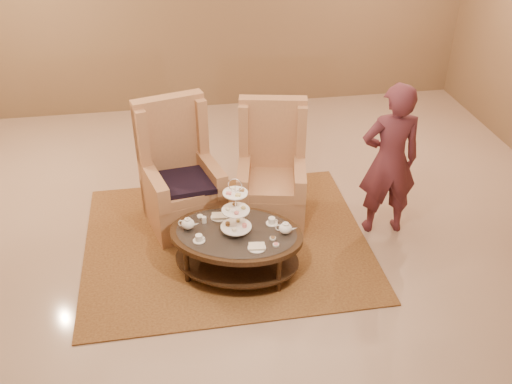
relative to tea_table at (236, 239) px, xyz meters
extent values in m
plane|color=tan|center=(0.14, 0.14, -0.40)|extent=(8.00, 8.00, 0.00)
cube|color=silver|center=(0.14, 0.14, -0.40)|extent=(8.00, 8.00, 0.02)
cube|color=olive|center=(-0.05, 0.50, -0.39)|extent=(3.02, 2.52, 0.02)
cylinder|color=black|center=(-0.50, -0.08, -0.18)|extent=(0.07, 0.07, 0.43)
cylinder|color=black|center=(0.35, -0.37, -0.18)|extent=(0.07, 0.07, 0.43)
cylinder|color=black|center=(-0.35, 0.36, -0.18)|extent=(0.07, 0.07, 0.43)
cylinder|color=black|center=(0.50, 0.08, -0.18)|extent=(0.07, 0.07, 0.43)
cylinder|color=white|center=(0.00, 0.00, 0.36)|extent=(0.01, 0.01, 0.54)
torus|color=white|center=(0.00, 0.00, 0.63)|extent=(0.13, 0.05, 0.14)
cylinder|color=white|center=(0.00, 0.00, 0.16)|extent=(0.38, 0.38, 0.01)
cylinder|color=white|center=(0.00, 0.00, 0.35)|extent=(0.34, 0.34, 0.01)
cylinder|color=white|center=(0.00, 0.00, 0.54)|extent=(0.30, 0.30, 0.01)
cylinder|color=#D5706D|center=(0.08, -0.03, 0.18)|extent=(0.05, 0.05, 0.03)
cylinder|color=tan|center=(0.03, 0.08, 0.18)|extent=(0.05, 0.05, 0.03)
cylinder|color=brown|center=(-0.08, 0.03, 0.18)|extent=(0.05, 0.05, 0.03)
cylinder|color=white|center=(-0.03, -0.08, 0.18)|extent=(0.05, 0.05, 0.03)
ellipsoid|color=tan|center=(0.07, 0.00, 0.37)|extent=(0.06, 0.06, 0.03)
ellipsoid|color=brown|center=(0.00, 0.07, 0.37)|extent=(0.06, 0.06, 0.03)
ellipsoid|color=white|center=(-0.07, 0.00, 0.37)|extent=(0.06, 0.06, 0.03)
ellipsoid|color=#D5706D|center=(0.00, -0.07, 0.37)|extent=(0.06, 0.06, 0.03)
cube|color=brown|center=(0.06, 0.02, 0.56)|extent=(0.06, 0.05, 0.02)
cube|color=white|center=(-0.02, 0.06, 0.56)|extent=(0.06, 0.05, 0.02)
cube|color=#D5706D|center=(-0.06, -0.02, 0.56)|extent=(0.06, 0.05, 0.02)
cube|color=tan|center=(0.02, -0.06, 0.56)|extent=(0.06, 0.05, 0.02)
ellipsoid|color=white|center=(-0.45, 0.13, 0.15)|extent=(0.16, 0.16, 0.10)
cylinder|color=white|center=(-0.45, 0.13, 0.20)|extent=(0.08, 0.08, 0.01)
sphere|color=white|center=(-0.45, 0.13, 0.22)|extent=(0.03, 0.03, 0.02)
cone|color=white|center=(-0.38, 0.10, 0.16)|extent=(0.08, 0.05, 0.06)
torus|color=white|center=(-0.52, 0.15, 0.15)|extent=(0.07, 0.04, 0.07)
ellipsoid|color=white|center=(0.46, -0.10, 0.15)|extent=(0.16, 0.16, 0.10)
cylinder|color=white|center=(0.46, -0.10, 0.20)|extent=(0.08, 0.08, 0.01)
sphere|color=white|center=(0.46, -0.10, 0.22)|extent=(0.03, 0.03, 0.02)
cone|color=white|center=(0.54, -0.12, 0.16)|extent=(0.08, 0.05, 0.06)
torus|color=white|center=(0.40, -0.08, 0.15)|extent=(0.07, 0.04, 0.07)
cylinder|color=white|center=(-0.37, -0.08, 0.10)|extent=(0.15, 0.15, 0.01)
cylinder|color=white|center=(-0.37, -0.08, 0.13)|extent=(0.09, 0.09, 0.06)
torus|color=white|center=(-0.33, -0.10, 0.13)|extent=(0.04, 0.02, 0.04)
cylinder|color=white|center=(0.37, 0.08, 0.10)|extent=(0.15, 0.15, 0.01)
cylinder|color=white|center=(0.37, 0.08, 0.13)|extent=(0.09, 0.09, 0.06)
torus|color=white|center=(0.40, 0.07, 0.13)|extent=(0.04, 0.02, 0.04)
cylinder|color=white|center=(-0.14, 0.27, 0.10)|extent=(0.22, 0.22, 0.01)
cube|color=beige|center=(-0.14, 0.27, 0.11)|extent=(0.16, 0.12, 0.02)
cylinder|color=white|center=(0.16, -0.28, 0.10)|extent=(0.22, 0.22, 0.01)
cube|color=beige|center=(0.16, -0.28, 0.11)|extent=(0.16, 0.12, 0.02)
cylinder|color=white|center=(-0.29, 0.21, 0.12)|extent=(0.06, 0.06, 0.06)
cylinder|color=white|center=(0.34, -0.27, 0.10)|extent=(0.08, 0.08, 0.02)
cylinder|color=#D5706D|center=(0.34, -0.27, 0.11)|extent=(0.05, 0.05, 0.01)
cylinder|color=white|center=(0.33, -0.17, 0.10)|extent=(0.08, 0.08, 0.02)
cylinder|color=brown|center=(0.33, -0.17, 0.11)|extent=(0.05, 0.05, 0.01)
cylinder|color=white|center=(-0.33, 0.31, 0.10)|extent=(0.08, 0.08, 0.02)
cylinder|color=white|center=(-0.33, 0.31, 0.11)|extent=(0.05, 0.05, 0.01)
cube|color=tan|center=(-0.47, 0.92, -0.17)|extent=(0.94, 0.94, 0.46)
cube|color=tan|center=(-0.45, 0.86, 0.12)|extent=(0.80, 0.80, 0.11)
cube|color=tan|center=(-0.55, 1.22, 0.31)|extent=(0.78, 0.35, 1.42)
cube|color=tan|center=(-0.85, 1.09, 0.64)|extent=(0.17, 0.26, 0.66)
cube|color=tan|center=(-0.22, 1.27, 0.64)|extent=(0.17, 0.26, 0.66)
cube|color=tan|center=(-0.76, 0.78, 0.20)|extent=(0.31, 0.70, 0.28)
cube|color=tan|center=(-0.15, 0.95, 0.20)|extent=(0.31, 0.70, 0.28)
cube|color=black|center=(-0.44, 0.83, 0.19)|extent=(0.67, 0.62, 0.07)
cube|color=tan|center=(0.51, 0.85, -0.18)|extent=(0.86, 0.86, 0.44)
cube|color=tan|center=(0.50, 0.80, 0.09)|extent=(0.73, 0.73, 0.10)
cube|color=tan|center=(0.57, 1.15, 0.28)|extent=(0.75, 0.29, 1.36)
cube|color=tan|center=(0.25, 1.17, 0.60)|extent=(0.15, 0.25, 0.63)
cube|color=tan|center=(0.87, 1.05, 0.60)|extent=(0.15, 0.25, 0.63)
cube|color=tan|center=(0.20, 0.86, 0.18)|extent=(0.25, 0.67, 0.27)
cube|color=tan|center=(0.80, 0.74, 0.18)|extent=(0.25, 0.67, 0.27)
imported|color=#55242F|center=(1.69, 0.47, 0.46)|extent=(0.66, 0.46, 1.73)
camera|label=1|loc=(-0.53, -4.41, 3.39)|focal=40.00mm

